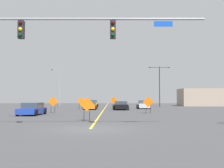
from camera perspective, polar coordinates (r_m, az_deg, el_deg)
name	(u,v)px	position (r m, az deg, el deg)	size (l,w,h in m)	color
ground	(89,129)	(16.11, -4.73, -9.25)	(148.62, 148.62, 0.00)	#444447
road_centre_stripe	(105,106)	(57.29, -1.48, -4.65)	(0.16, 82.57, 0.01)	yellow
traffic_signal_assembly	(24,38)	(17.10, -17.73, 9.09)	(16.24, 0.44, 6.98)	gray
street_lamp_far_right	(158,83)	(55.31, 9.57, 0.28)	(4.26, 0.24, 7.97)	black
street_lamp_mid_left	(58,85)	(63.85, -11.16, -0.28)	(2.09, 0.24, 8.33)	gray
construction_sign_median_far	(80,101)	(46.31, -6.70, -3.57)	(1.20, 0.24, 1.91)	orange
construction_sign_right_shoulder	(147,103)	(31.80, 7.27, -3.87)	(1.22, 0.35, 1.94)	orange
construction_sign_median_near	(113,101)	(45.79, 0.12, -3.49)	(1.19, 0.34, 2.02)	orange
construction_sign_right_lane	(52,102)	(33.69, -12.35, -3.76)	(1.16, 0.19, 1.93)	orange
construction_sign_left_shoulder	(86,106)	(21.33, -5.46, -4.49)	(1.10, 0.06, 1.86)	orange
car_blue_far	(31,109)	(30.07, -16.41, -5.00)	(2.20, 4.61, 1.28)	#1E389E
car_orange_passing	(89,105)	(42.77, -4.71, -4.45)	(1.98, 4.38, 1.26)	orange
car_yellow_mid	(91,104)	(53.19, -4.27, -4.10)	(2.07, 4.20, 1.36)	gold
car_black_near	(120,106)	(41.27, 1.56, -4.50)	(2.30, 4.46, 1.29)	black
car_silver_approaching	(142,105)	(45.82, 6.27, -4.29)	(2.04, 4.09, 1.38)	#B7BABF
roadside_building_east	(203,97)	(63.64, 18.32, -2.64)	(10.60, 6.31, 3.76)	gray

